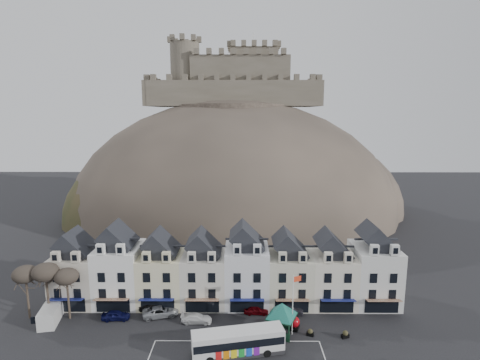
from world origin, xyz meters
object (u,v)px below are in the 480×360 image
Objects in this scene: car_white at (196,318)px; bus_shelter at (282,310)px; white_van at (51,314)px; car_black at (154,309)px; car_silver at (161,312)px; car_maroon at (256,310)px; bus at (238,341)px; red_buoy at (294,323)px; flagpole at (293,301)px; car_charcoal at (289,309)px; car_navy at (116,315)px.

bus_shelter is at bearing -102.66° from car_white.
white_van is 1.29× the size of car_black.
white_van is 1.07× the size of car_silver.
white_van is 1.52× the size of car_maroon.
bus is at bearing -139.39° from car_white.
red_buoy is at bearing 24.10° from bus.
bus is at bearing -149.72° from flagpole.
car_silver is at bearing 73.55° from car_white.
bus_shelter is 0.76× the size of flagpole.
car_white is (-13.65, 2.85, -4.33)m from flagpole.
red_buoy is 0.45× the size of car_charcoal.
car_black is (-20.80, 4.14, -0.27)m from red_buoy.
bus is 28.37m from white_van.
car_navy is (-26.00, 2.31, -0.29)m from red_buoy.
bus is 14.78m from car_silver.
car_black reaches higher than car_charcoal.
bus is at bearing -144.58° from red_buoy.
bus_shelter is at bearing -88.15° from car_black.
car_white is (12.00, -0.67, -0.04)m from car_navy.
car_charcoal reaches higher than car_navy.
car_black reaches higher than car_maroon.
car_silver is (1.20, -0.82, 0.03)m from car_black.
red_buoy is 19.88m from car_silver.
red_buoy is at bearing -96.40° from car_white.
bus_shelter is 2.10m from flagpole.
car_navy is at bearing 84.18° from car_silver.
white_van reaches higher than car_charcoal.
car_navy reaches higher than car_white.
car_silver reaches higher than car_white.
red_buoy is (7.86, 5.59, -0.83)m from bus.
bus reaches higher than red_buoy.
flagpole is 26.24m from car_navy.
bus_shelter is at bearing -118.99° from car_silver.
car_navy is 6.48m from car_silver.
car_charcoal is (0.16, 5.35, -4.28)m from flagpole.
car_navy is at bearing 172.20° from flagpole.
car_black is at bearing 165.35° from flagpole.
car_black is 0.83× the size of car_silver.
car_silver is at bearing -85.31° from car_navy.
bus_shelter is 19.83m from car_black.
car_charcoal reaches higher than car_maroon.
car_navy is at bearing 104.79° from car_charcoal.
bus_shelter is 3.40m from red_buoy.
bus is 10.12m from car_maroon.
car_navy is 0.91× the size of car_white.
car_silver reaches higher than car_black.
bus_shelter reaches higher than white_van.
flagpole reaches higher than bus.
red_buoy is 21.21m from car_black.
bus_shelter is 6.24m from car_charcoal.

